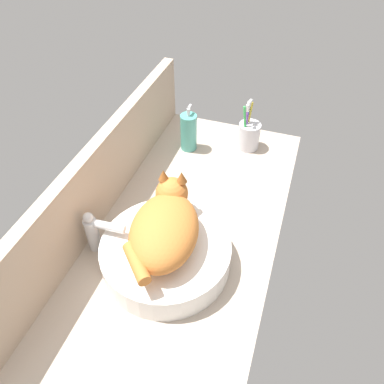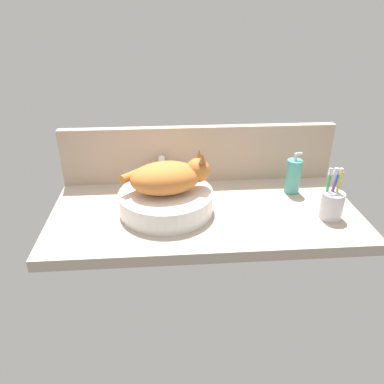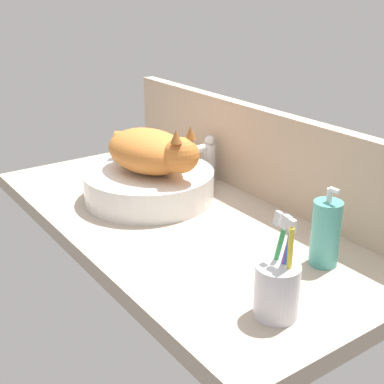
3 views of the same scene
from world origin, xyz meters
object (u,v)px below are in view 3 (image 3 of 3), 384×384
object	(u,v)px
sink_basin	(150,185)
soap_dispenser	(326,233)
cat	(153,151)
faucet	(206,158)
toothbrush_cup	(277,288)

from	to	relation	value
sink_basin	soap_dispenser	xyz separation A→B (cm)	(50.41, 10.72, 3.15)
cat	soap_dispenser	world-z (taller)	cat
cat	faucet	size ratio (longest dim) A/B	2.37
faucet	soap_dispenser	size ratio (longest dim) A/B	0.80
cat	toothbrush_cup	distance (cm)	58.04
sink_basin	soap_dispenser	world-z (taller)	soap_dispenser
faucet	soap_dispenser	world-z (taller)	soap_dispenser
cat	soap_dispenser	size ratio (longest dim) A/B	1.89
sink_basin	cat	bearing A→B (deg)	13.21
soap_dispenser	faucet	bearing A→B (deg)	170.57
soap_dispenser	toothbrush_cup	bearing A→B (deg)	-69.71
sink_basin	cat	world-z (taller)	cat
sink_basin	faucet	bearing A→B (deg)	93.69
sink_basin	faucet	xyz separation A→B (cm)	(-1.24, 19.30, 3.45)
sink_basin	cat	size ratio (longest dim) A/B	1.06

